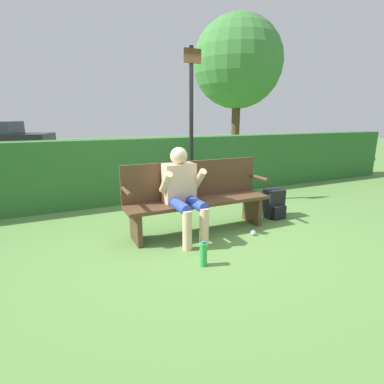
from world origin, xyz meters
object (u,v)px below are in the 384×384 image
at_px(backpack, 274,204).
at_px(tree, 238,63).
at_px(signpost, 191,121).
at_px(person_seated, 183,189).
at_px(water_bottle, 203,254).
at_px(park_bench, 197,196).

relative_size(backpack, tree, 0.09).
bearing_deg(signpost, person_seated, -118.60).
xyz_separation_m(water_bottle, signpost, (0.90, 2.24, 1.32)).
bearing_deg(backpack, tree, 62.41).
bearing_deg(signpost, park_bench, -111.91).
bearing_deg(water_bottle, signpost, 68.09).
xyz_separation_m(park_bench, backpack, (1.31, -0.01, -0.27)).
height_order(signpost, tree, tree).
xyz_separation_m(person_seated, signpost, (0.78, 1.44, 0.81)).
relative_size(park_bench, backpack, 4.51).
distance_m(backpack, tree, 7.29).
relative_size(backpack, signpost, 0.17).
bearing_deg(park_bench, tree, 53.19).
xyz_separation_m(park_bench, water_bottle, (-0.38, -0.95, -0.35)).
xyz_separation_m(backpack, water_bottle, (-1.70, -0.94, -0.08)).
bearing_deg(backpack, signpost, 121.44).
bearing_deg(park_bench, signpost, 68.09).
distance_m(signpost, tree, 6.25).
xyz_separation_m(park_bench, signpost, (0.52, 1.29, 0.97)).
bearing_deg(person_seated, backpack, 4.98).
xyz_separation_m(signpost, tree, (3.85, 4.55, 1.86)).
bearing_deg(water_bottle, tree, 55.02).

